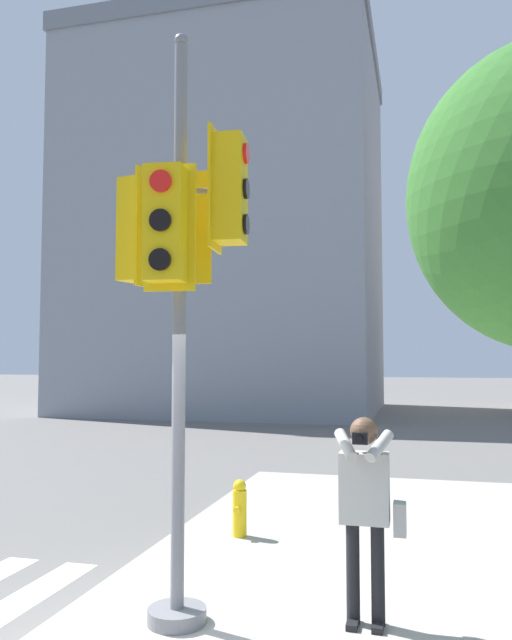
{
  "coord_description": "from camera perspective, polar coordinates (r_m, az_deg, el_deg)",
  "views": [
    {
      "loc": [
        2.49,
        -4.2,
        2.29
      ],
      "look_at": [
        1.16,
        0.89,
        2.62
      ],
      "focal_mm": 35.0,
      "sensor_mm": 36.0,
      "label": 1
    }
  ],
  "objects": [
    {
      "name": "building_left",
      "position": [
        29.28,
        -2.03,
        8.27
      ],
      "size": [
        13.11,
        11.27,
        16.66
      ],
      "color": "gray",
      "rests_on": "ground_plane"
    },
    {
      "name": "fire_hydrant",
      "position": [
        7.9,
        -1.51,
        -16.82
      ],
      "size": [
        0.17,
        0.23,
        0.68
      ],
      "color": "yellow",
      "rests_on": "sidewalk_corner"
    },
    {
      "name": "person_photographer",
      "position": [
        5.36,
        10.05,
        -15.86
      ],
      "size": [
        0.58,
        0.54,
        1.66
      ],
      "color": "black",
      "rests_on": "sidewalk_corner"
    },
    {
      "name": "traffic_signal_pole",
      "position": [
        5.33,
        -6.9,
        5.56
      ],
      "size": [
        1.18,
        1.18,
        4.95
      ],
      "color": "slate",
      "rests_on": "sidewalk_corner"
    }
  ]
}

